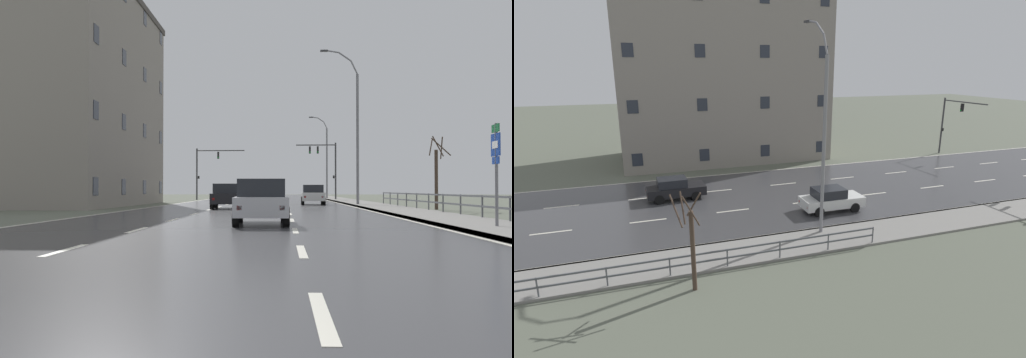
% 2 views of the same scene
% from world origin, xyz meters
% --- Properties ---
extents(ground_plane, '(160.00, 160.00, 0.12)m').
position_xyz_m(ground_plane, '(0.00, 48.00, -0.06)').
color(ground_plane, '#5B6051').
extents(road_asphalt_strip, '(14.00, 120.00, 0.03)m').
position_xyz_m(road_asphalt_strip, '(0.00, 60.00, 0.01)').
color(road_asphalt_strip, '#3D3D3F').
rests_on(road_asphalt_strip, ground).
extents(street_lamp_midground, '(2.86, 0.24, 11.74)m').
position_xyz_m(street_lamp_midground, '(7.42, 38.23, 5.71)').
color(street_lamp_midground, slate).
rests_on(street_lamp_midground, ground).
extents(traffic_signal_left, '(5.61, 0.36, 5.95)m').
position_xyz_m(traffic_signal_left, '(-6.84, 60.25, 3.97)').
color(traffic_signal_left, '#38383A').
rests_on(traffic_signal_left, ground).
extents(car_far_right, '(1.90, 4.13, 1.57)m').
position_xyz_m(car_far_right, '(4.39, 40.54, 0.80)').
color(car_far_right, silver).
rests_on(car_far_right, ground).
extents(car_far_left, '(1.91, 4.14, 1.57)m').
position_xyz_m(car_far_left, '(-1.49, 31.14, 0.80)').
color(car_far_left, black).
rests_on(car_far_left, ground).
extents(brick_building, '(10.66, 20.29, 16.08)m').
position_xyz_m(brick_building, '(-14.32, 37.64, 8.05)').
color(brick_building, gray).
rests_on(brick_building, ground).
extents(bare_tree_mid, '(1.25, 1.26, 4.41)m').
position_xyz_m(bare_tree_mid, '(11.25, 30.38, 2.11)').
color(bare_tree_mid, '#423328').
rests_on(bare_tree_mid, ground).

